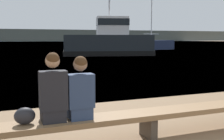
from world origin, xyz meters
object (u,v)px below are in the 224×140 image
(person_right, at_px, (80,91))
(shopping_bag, at_px, (25,116))
(tugboat_red, at_px, (109,43))
(bench_main, at_px, (148,116))
(moored_sailboat, at_px, (153,45))
(person_left, at_px, (53,91))

(person_right, xyz_separation_m, shopping_bag, (-0.79, 0.03, -0.30))
(person_right, bearing_deg, tugboat_red, 68.21)
(person_right, xyz_separation_m, tugboat_red, (8.61, 21.54, 0.33))
(bench_main, distance_m, tugboat_red, 22.81)
(person_right, distance_m, moored_sailboat, 37.93)
(bench_main, relative_size, tugboat_red, 0.89)
(shopping_bag, height_order, tugboat_red, tugboat_red)
(person_left, bearing_deg, moored_sailboat, 58.27)
(person_left, relative_size, tugboat_red, 0.11)
(person_right, xyz_separation_m, moored_sailboat, (19.66, 32.43, -0.15))
(bench_main, xyz_separation_m, tugboat_red, (7.47, 21.54, 0.82))
(bench_main, bearing_deg, person_left, -179.95)
(bench_main, bearing_deg, moored_sailboat, 60.28)
(person_left, bearing_deg, shopping_bag, 175.45)
(bench_main, bearing_deg, tugboat_red, 70.88)
(person_left, height_order, shopping_bag, person_left)
(tugboat_red, height_order, moored_sailboat, moored_sailboat)
(person_left, distance_m, moored_sailboat, 38.14)
(bench_main, distance_m, moored_sailboat, 37.35)
(person_right, relative_size, tugboat_red, 0.10)
(tugboat_red, bearing_deg, moored_sailboat, -32.31)
(bench_main, relative_size, person_left, 8.03)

